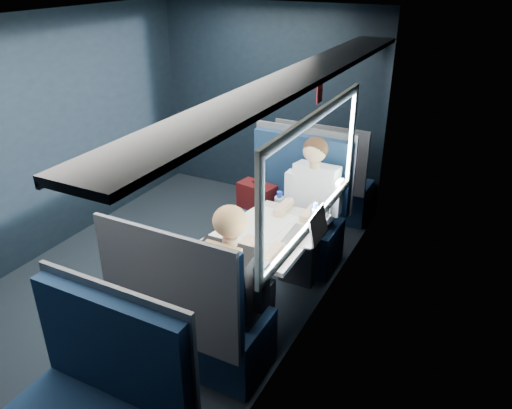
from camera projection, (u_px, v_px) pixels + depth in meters
The scene contains 12 objects.
ground at pixel (172, 275), 4.76m from camera, with size 2.80×4.20×0.01m, color black.
room_shell at pixel (161, 125), 4.09m from camera, with size 3.00×4.40×2.40m.
table at pixel (271, 239), 4.04m from camera, with size 0.62×1.00×0.74m.
seat_bay_near at pixel (290, 216), 4.92m from camera, with size 1.09×0.62×1.26m.
seat_bay_far at pixel (193, 319), 3.53m from camera, with size 1.04×0.62×1.26m.
seat_row_front at pixel (324, 184), 5.66m from camera, with size 1.04×0.51×1.16m.
man at pixel (310, 202), 4.55m from camera, with size 0.53×0.56×1.32m.
woman at pixel (235, 280), 3.42m from camera, with size 0.53×0.56×1.32m.
papers at pixel (258, 231), 4.01m from camera, with size 0.54×0.79×0.01m, color white.
laptop at pixel (310, 231), 3.87m from camera, with size 0.26×0.34×0.25m.
bottle_small at pixel (314, 218), 3.98m from camera, with size 0.07×0.07×0.24m.
cup at pixel (325, 212), 4.22m from camera, with size 0.07×0.07×0.09m, color white.
Camera 1 is at (2.53, -3.16, 2.71)m, focal length 35.00 mm.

